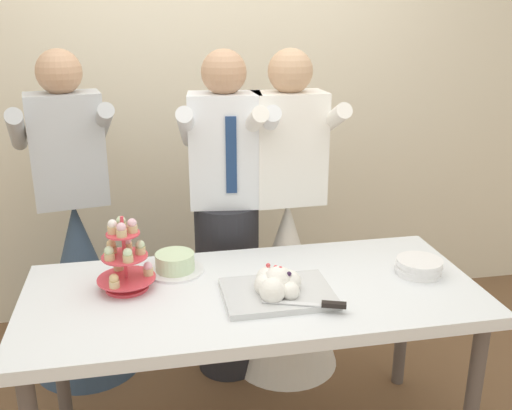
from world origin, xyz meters
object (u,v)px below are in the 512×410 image
object	(u,v)px
plate_stack	(419,266)
person_groom	(227,237)
person_bride	(287,263)
person_guest	(80,266)
main_cake_tray	(278,287)
cupcake_stand	(125,259)
dessert_table	(253,306)
round_cake	(175,264)

from	to	relation	value
plate_stack	person_groom	xyz separation A→B (m)	(-0.72, 0.63, -0.06)
plate_stack	person_bride	world-z (taller)	person_bride
plate_stack	person_bride	size ratio (longest dim) A/B	0.12
person_guest	person_bride	bearing A→B (deg)	-9.61
main_cake_tray	person_bride	xyz separation A→B (m)	(0.21, 0.70, -0.23)
cupcake_stand	plate_stack	world-z (taller)	cupcake_stand
dessert_table	round_cake	world-z (taller)	round_cake
dessert_table	person_guest	bearing A→B (deg)	133.45
plate_stack	person_groom	world-z (taller)	person_groom
round_cake	person_guest	bearing A→B (deg)	128.71
cupcake_stand	person_guest	world-z (taller)	person_guest
dessert_table	person_guest	size ratio (longest dim) A/B	1.08
round_cake	person_bride	xyz separation A→B (m)	(0.59, 0.39, -0.23)
cupcake_stand	main_cake_tray	distance (m)	0.61
main_cake_tray	round_cake	xyz separation A→B (m)	(-0.37, 0.30, -0.00)
main_cake_tray	plate_stack	world-z (taller)	main_cake_tray
dessert_table	plate_stack	bearing A→B (deg)	0.59
main_cake_tray	person_groom	bearing A→B (deg)	97.36
round_cake	person_guest	xyz separation A→B (m)	(-0.46, 0.57, -0.23)
plate_stack	round_cake	size ratio (longest dim) A/B	0.82
round_cake	person_groom	distance (m)	0.51
person_bride	person_groom	bearing A→B (deg)	176.24
plate_stack	main_cake_tray	bearing A→B (deg)	-172.08
dessert_table	person_bride	size ratio (longest dim) A/B	1.08
main_cake_tray	person_guest	distance (m)	1.23
person_guest	person_groom	bearing A→B (deg)	-11.98
dessert_table	plate_stack	distance (m)	0.72
cupcake_stand	main_cake_tray	bearing A→B (deg)	-17.76
person_groom	person_bride	xyz separation A→B (m)	(0.31, -0.02, -0.16)
person_groom	plate_stack	bearing A→B (deg)	-41.15
cupcake_stand	main_cake_tray	world-z (taller)	cupcake_stand
dessert_table	main_cake_tray	distance (m)	0.16
dessert_table	main_cake_tray	xyz separation A→B (m)	(0.08, -0.08, 0.12)
round_cake	person_bride	world-z (taller)	person_bride
main_cake_tray	person_groom	distance (m)	0.73
cupcake_stand	round_cake	distance (m)	0.25
cupcake_stand	plate_stack	distance (m)	1.21
person_bride	person_guest	size ratio (longest dim) A/B	1.00
plate_stack	round_cake	xyz separation A→B (m)	(-1.00, 0.21, 0.00)
person_groom	person_guest	size ratio (longest dim) A/B	1.00
person_groom	person_bride	world-z (taller)	same
plate_stack	person_guest	size ratio (longest dim) A/B	0.12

